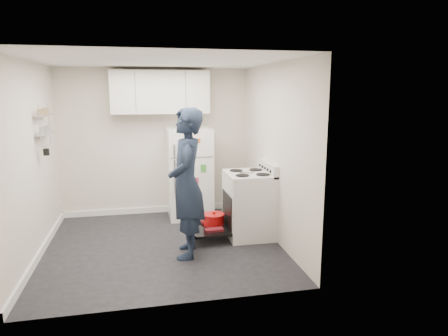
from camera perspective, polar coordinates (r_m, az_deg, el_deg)
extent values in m
cube|color=black|center=(5.74, -8.68, -10.87)|extent=(3.20, 3.20, 0.01)
cube|color=white|center=(5.34, -9.48, 14.88)|extent=(3.20, 3.20, 0.01)
cube|color=beige|center=(6.98, -9.77, 3.65)|extent=(3.20, 0.01, 2.50)
cube|color=beige|center=(3.83, -7.77, -2.32)|extent=(3.20, 0.01, 2.50)
cube|color=beige|center=(5.56, -25.76, 0.84)|extent=(0.01, 3.20, 2.50)
cube|color=beige|center=(5.71, 7.20, 2.09)|extent=(0.01, 3.20, 2.50)
cube|color=white|center=(5.87, -24.62, -10.77)|extent=(0.03, 3.20, 0.10)
cube|color=white|center=(7.22, -9.45, -5.85)|extent=(3.20, 0.03, 0.10)
cube|color=silver|center=(5.92, 3.56, -5.34)|extent=(0.65, 0.76, 0.92)
cube|color=black|center=(5.92, 2.89, -5.94)|extent=(0.53, 0.60, 0.52)
cube|color=orange|center=(6.00, 5.40, -5.77)|extent=(0.02, 0.56, 0.46)
cylinder|color=black|center=(5.99, 3.34, -7.56)|extent=(0.34, 0.34, 0.02)
cube|color=silver|center=(5.88, 6.30, -0.01)|extent=(0.08, 0.76, 0.18)
cube|color=silver|center=(5.81, 3.61, -0.84)|extent=(0.65, 0.76, 0.03)
cube|color=#B2B2B7|center=(5.74, 3.27, -0.62)|extent=(0.22, 0.03, 0.01)
cube|color=black|center=(5.90, -2.17, -8.63)|extent=(0.55, 0.70, 0.03)
cylinder|color=#B2B2B7|center=(5.85, -4.57, -8.43)|extent=(0.02, 0.66, 0.02)
cylinder|color=#B10D0D|center=(5.99, -1.47, -7.41)|extent=(0.31, 0.31, 0.14)
cylinder|color=#B10D0D|center=(5.96, -1.48, -6.66)|extent=(0.32, 0.32, 0.02)
sphere|color=#B10D0D|center=(5.95, -1.48, -6.40)|extent=(0.04, 0.04, 0.04)
cube|color=maroon|center=(5.74, -1.38, -8.83)|extent=(0.27, 0.15, 0.04)
cube|color=maroon|center=(6.07, -2.02, -7.69)|extent=(0.26, 0.13, 0.04)
cube|color=white|center=(6.76, -4.94, -0.71)|extent=(0.72, 0.70, 1.51)
cube|color=#4C4C4C|center=(6.36, -4.59, 1.52)|extent=(0.68, 0.01, 0.01)
cube|color=#B2B2B7|center=(6.29, -7.11, 2.48)|extent=(0.03, 0.03, 0.20)
cube|color=#B2B2B7|center=(6.37, -7.02, -1.26)|extent=(0.03, 0.03, 0.55)
cylinder|color=black|center=(6.65, -5.05, 5.98)|extent=(0.30, 0.30, 0.07)
cube|color=orange|center=(6.33, -3.72, 3.95)|extent=(0.07, 0.01, 0.07)
cube|color=#C8394E|center=(6.43, -4.09, -1.82)|extent=(0.10, 0.01, 0.10)
cube|color=green|center=(6.41, -2.96, -0.03)|extent=(0.09, 0.01, 0.12)
cube|color=gold|center=(6.31, -5.96, 3.24)|extent=(0.06, 0.01, 0.06)
cube|color=silver|center=(6.76, -9.09, 10.66)|extent=(1.60, 0.33, 0.70)
cube|color=#B2B2B7|center=(5.97, -24.34, 6.91)|extent=(0.14, 0.60, 0.02)
cube|color=#B2B2B7|center=(5.98, -24.15, 4.53)|extent=(0.14, 0.60, 0.02)
cylinder|color=black|center=(5.83, -24.04, 2.10)|extent=(0.08, 0.08, 0.09)
imported|color=#182135|center=(5.11, -5.37, -2.21)|extent=(0.55, 0.76, 1.92)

